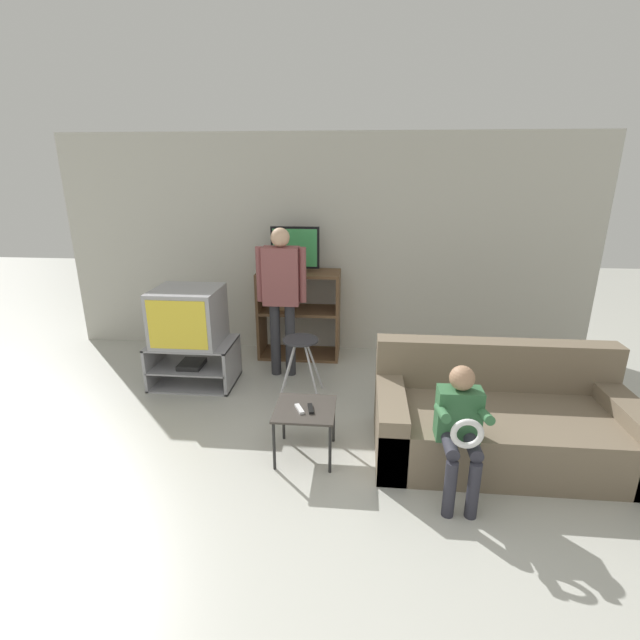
{
  "coord_description": "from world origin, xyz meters",
  "views": [
    {
      "loc": [
        0.46,
        -2.02,
        2.22
      ],
      "look_at": [
        0.09,
        1.94,
        0.9
      ],
      "focal_mm": 26.0,
      "sensor_mm": 36.0,
      "label": 1
    }
  ],
  "objects_px": {
    "television_flat": "(295,250)",
    "remote_control_black": "(311,409)",
    "couch": "(501,421)",
    "media_shelf": "(299,314)",
    "television_main": "(188,316)",
    "person_standing_adult": "(281,289)",
    "person_seated_child": "(460,424)",
    "snack_table": "(305,413)",
    "folding_stool": "(301,350)",
    "tv_stand": "(194,363)",
    "remote_control_white": "(299,409)"
  },
  "relations": [
    {
      "from": "television_flat",
      "to": "remote_control_black",
      "type": "distance_m",
      "value": 2.31
    },
    {
      "from": "couch",
      "to": "media_shelf",
      "type": "bearing_deg",
      "value": 135.21
    },
    {
      "from": "television_main",
      "to": "remote_control_black",
      "type": "xyz_separation_m",
      "value": [
        1.41,
        -1.24,
        -0.32
      ]
    },
    {
      "from": "person_standing_adult",
      "to": "person_seated_child",
      "type": "bearing_deg",
      "value": -50.81
    },
    {
      "from": "television_main",
      "to": "media_shelf",
      "type": "bearing_deg",
      "value": 39.48
    },
    {
      "from": "media_shelf",
      "to": "person_seated_child",
      "type": "distance_m",
      "value": 2.83
    },
    {
      "from": "television_main",
      "to": "snack_table",
      "type": "relative_size",
      "value": 1.41
    },
    {
      "from": "folding_stool",
      "to": "person_standing_adult",
      "type": "xyz_separation_m",
      "value": [
        -0.26,
        0.5,
        0.49
      ]
    },
    {
      "from": "person_standing_adult",
      "to": "person_seated_child",
      "type": "xyz_separation_m",
      "value": [
        1.54,
        -1.88,
        -0.42
      ]
    },
    {
      "from": "folding_stool",
      "to": "snack_table",
      "type": "xyz_separation_m",
      "value": [
        0.17,
        -1.01,
        -0.13
      ]
    },
    {
      "from": "couch",
      "to": "person_standing_adult",
      "type": "xyz_separation_m",
      "value": [
        -1.99,
        1.31,
        0.71
      ]
    },
    {
      "from": "television_main",
      "to": "snack_table",
      "type": "height_order",
      "value": "television_main"
    },
    {
      "from": "folding_stool",
      "to": "couch",
      "type": "height_order",
      "value": "couch"
    },
    {
      "from": "person_standing_adult",
      "to": "tv_stand",
      "type": "bearing_deg",
      "value": -161.48
    },
    {
      "from": "television_main",
      "to": "person_seated_child",
      "type": "relative_size",
      "value": 0.7
    },
    {
      "from": "media_shelf",
      "to": "person_standing_adult",
      "type": "distance_m",
      "value": 0.73
    },
    {
      "from": "tv_stand",
      "to": "couch",
      "type": "bearing_deg",
      "value": -19.1
    },
    {
      "from": "television_flat",
      "to": "person_seated_child",
      "type": "distance_m",
      "value": 2.95
    },
    {
      "from": "couch",
      "to": "person_seated_child",
      "type": "xyz_separation_m",
      "value": [
        -0.46,
        -0.57,
        0.29
      ]
    },
    {
      "from": "remote_control_black",
      "to": "person_seated_child",
      "type": "relative_size",
      "value": 0.15
    },
    {
      "from": "snack_table",
      "to": "couch",
      "type": "height_order",
      "value": "couch"
    },
    {
      "from": "remote_control_white",
      "to": "person_standing_adult",
      "type": "xyz_separation_m",
      "value": [
        -0.39,
        1.55,
        0.55
      ]
    },
    {
      "from": "person_standing_adult",
      "to": "couch",
      "type": "bearing_deg",
      "value": -33.33
    },
    {
      "from": "television_main",
      "to": "media_shelf",
      "type": "relative_size",
      "value": 0.64
    },
    {
      "from": "person_standing_adult",
      "to": "media_shelf",
      "type": "bearing_deg",
      "value": 79.3
    },
    {
      "from": "tv_stand",
      "to": "television_flat",
      "type": "xyz_separation_m",
      "value": [
        0.98,
        0.87,
        1.07
      ]
    },
    {
      "from": "remote_control_black",
      "to": "couch",
      "type": "height_order",
      "value": "couch"
    },
    {
      "from": "tv_stand",
      "to": "television_main",
      "type": "relative_size",
      "value": 1.3
    },
    {
      "from": "media_shelf",
      "to": "remote_control_black",
      "type": "distance_m",
      "value": 2.13
    },
    {
      "from": "snack_table",
      "to": "couch",
      "type": "xyz_separation_m",
      "value": [
        1.56,
        0.2,
        -0.1
      ]
    },
    {
      "from": "television_flat",
      "to": "couch",
      "type": "xyz_separation_m",
      "value": [
        1.92,
        -1.88,
        -1.02
      ]
    },
    {
      "from": "remote_control_black",
      "to": "tv_stand",
      "type": "bearing_deg",
      "value": 126.39
    },
    {
      "from": "couch",
      "to": "television_flat",
      "type": "bearing_deg",
      "value": 135.66
    },
    {
      "from": "remote_control_black",
      "to": "person_seated_child",
      "type": "height_order",
      "value": "person_seated_child"
    },
    {
      "from": "tv_stand",
      "to": "folding_stool",
      "type": "bearing_deg",
      "value": -9.2
    },
    {
      "from": "remote_control_white",
      "to": "media_shelf",
      "type": "bearing_deg",
      "value": 72.49
    },
    {
      "from": "media_shelf",
      "to": "remote_control_black",
      "type": "height_order",
      "value": "media_shelf"
    },
    {
      "from": "television_flat",
      "to": "person_seated_child",
      "type": "xyz_separation_m",
      "value": [
        1.47,
        -2.45,
        -0.73
      ]
    },
    {
      "from": "television_flat",
      "to": "folding_stool",
      "type": "height_order",
      "value": "television_flat"
    },
    {
      "from": "television_flat",
      "to": "remote_control_white",
      "type": "xyz_separation_m",
      "value": [
        0.32,
        -2.12,
        -0.86
      ]
    },
    {
      "from": "television_main",
      "to": "folding_stool",
      "type": "bearing_deg",
      "value": -9.59
    },
    {
      "from": "couch",
      "to": "person_standing_adult",
      "type": "height_order",
      "value": "person_standing_adult"
    },
    {
      "from": "remote_control_black",
      "to": "couch",
      "type": "distance_m",
      "value": 1.54
    },
    {
      "from": "television_main",
      "to": "television_flat",
      "type": "xyz_separation_m",
      "value": [
        1.0,
        0.86,
        0.55
      ]
    },
    {
      "from": "media_shelf",
      "to": "folding_stool",
      "type": "relative_size",
      "value": 1.7
    },
    {
      "from": "remote_control_white",
      "to": "snack_table",
      "type": "bearing_deg",
      "value": 20.13
    },
    {
      "from": "media_shelf",
      "to": "snack_table",
      "type": "bearing_deg",
      "value": -81.05
    },
    {
      "from": "snack_table",
      "to": "remote_control_black",
      "type": "height_order",
      "value": "remote_control_black"
    },
    {
      "from": "snack_table",
      "to": "person_standing_adult",
      "type": "height_order",
      "value": "person_standing_adult"
    },
    {
      "from": "folding_stool",
      "to": "remote_control_white",
      "type": "bearing_deg",
      "value": -83.05
    }
  ]
}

